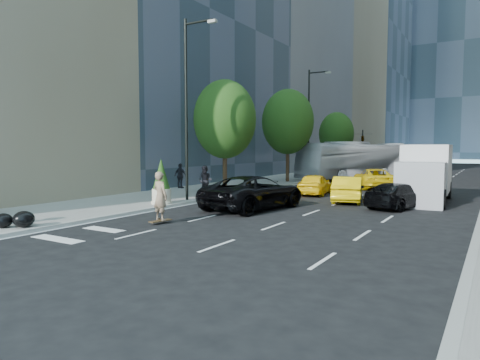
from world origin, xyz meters
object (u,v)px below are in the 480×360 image
Objects in this scene: black_sedan_lincoln at (254,192)px; planter_shrub at (161,182)px; skateboarder at (160,199)px; box_truck at (425,173)px; city_bus at (355,161)px; black_sedan_mercedes at (398,196)px.

black_sedan_lincoln is 4.94m from planter_shrub.
box_truck is (8.19, 13.25, 0.66)m from skateboarder.
planter_shrub is (-3.40, -23.80, -0.54)m from city_bus.
planter_shrub is at bearing -74.26° from city_bus.
skateboarder is at bearing -124.12° from box_truck.
black_sedan_mercedes is at bearing -118.58° from skateboarder.
box_truck reaches higher than black_sedan_mercedes.
black_sedan_lincoln is 1.35× the size of black_sedan_mercedes.
city_bus is at bearing 81.87° from planter_shrub.
planter_shrub is at bearing -40.11° from skateboarder.
skateboarder reaches higher than black_sedan_lincoln.
black_sedan_lincoln is 0.88× the size of box_truck.
black_sedan_lincoln is 2.55× the size of planter_shrub.
box_truck is at bearing -36.63° from city_bus.
city_bus is (-1.20, 22.06, 0.98)m from black_sedan_lincoln.
city_bus is (-7.40, 18.06, 1.17)m from black_sedan_mercedes.
skateboarder is 5.78m from black_sedan_lincoln.
city_bus is at bearing -81.11° from skateboarder.
city_bus reaches higher than box_truck.
box_truck is at bearing -85.84° from black_sedan_mercedes.
box_truck is 14.88m from planter_shrub.
skateboarder is 27.73m from city_bus.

